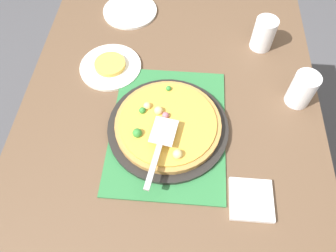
% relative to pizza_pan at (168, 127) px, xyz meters
% --- Properties ---
extents(ground_plane, '(8.00, 8.00, 0.00)m').
position_rel_pizza_pan_xyz_m(ground_plane, '(0.00, 0.00, -0.76)').
color(ground_plane, '#4C4C51').
extents(dining_table, '(1.40, 1.00, 0.75)m').
position_rel_pizza_pan_xyz_m(dining_table, '(0.00, 0.00, -0.12)').
color(dining_table, brown).
rests_on(dining_table, ground_plane).
extents(placemat, '(0.48, 0.36, 0.01)m').
position_rel_pizza_pan_xyz_m(placemat, '(0.00, 0.00, -0.01)').
color(placemat, '#2D753D').
rests_on(placemat, dining_table).
extents(pizza_pan, '(0.38, 0.38, 0.01)m').
position_rel_pizza_pan_xyz_m(pizza_pan, '(0.00, 0.00, 0.00)').
color(pizza_pan, black).
rests_on(pizza_pan, placemat).
extents(pizza, '(0.33, 0.33, 0.05)m').
position_rel_pizza_pan_xyz_m(pizza, '(-0.00, 0.00, 0.02)').
color(pizza, '#B78442').
rests_on(pizza, pizza_pan).
extents(plate_far_right, '(0.22, 0.22, 0.01)m').
position_rel_pizza_pan_xyz_m(plate_far_right, '(0.24, 0.23, -0.01)').
color(plate_far_right, white).
rests_on(plate_far_right, dining_table).
extents(plate_side, '(0.22, 0.22, 0.01)m').
position_rel_pizza_pan_xyz_m(plate_side, '(0.55, 0.20, -0.01)').
color(plate_side, white).
rests_on(plate_side, dining_table).
extents(served_slice_right, '(0.11, 0.11, 0.02)m').
position_rel_pizza_pan_xyz_m(served_slice_right, '(0.24, 0.23, 0.01)').
color(served_slice_right, '#EAB747').
rests_on(served_slice_right, plate_far_right).
extents(cup_near, '(0.08, 0.08, 0.12)m').
position_rel_pizza_pan_xyz_m(cup_near, '(0.15, -0.42, 0.05)').
color(cup_near, white).
rests_on(cup_near, dining_table).
extents(cup_far, '(0.08, 0.08, 0.12)m').
position_rel_pizza_pan_xyz_m(cup_far, '(0.40, -0.32, 0.05)').
color(cup_far, white).
rests_on(cup_far, dining_table).
extents(pizza_server, '(0.23, 0.08, 0.01)m').
position_rel_pizza_pan_xyz_m(pizza_server, '(-0.10, 0.02, 0.06)').
color(pizza_server, silver).
rests_on(pizza_server, pizza).
extents(napkin_stack, '(0.12, 0.12, 0.02)m').
position_rel_pizza_pan_xyz_m(napkin_stack, '(-0.21, -0.25, -0.01)').
color(napkin_stack, white).
rests_on(napkin_stack, dining_table).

